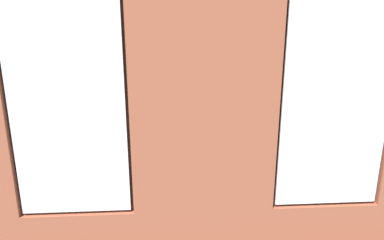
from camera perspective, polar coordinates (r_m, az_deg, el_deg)
ground_plane at (r=6.37m, az=-0.53°, el=-7.87°), size 6.24×5.81×0.10m
brick_wall_with_windows at (r=3.39m, az=1.89°, el=1.20°), size 5.64×0.30×3.46m
couch_by_window at (r=4.53m, az=-0.05°, el=-13.44°), size 1.92×0.87×0.80m
couch_left at (r=6.25m, az=19.62°, el=-5.62°), size 0.92×2.03×0.80m
coffee_table at (r=6.04m, az=0.56°, el=-5.10°), size 1.40×0.79×0.40m
cup_ceramic at (r=6.18m, az=4.04°, el=-3.67°), size 0.09×0.09×0.10m
candle_jar at (r=6.09m, az=-1.16°, el=-3.90°), size 0.08×0.08×0.11m
table_plant_small at (r=5.88m, az=1.68°, el=-3.80°), size 0.17×0.17×0.26m
remote_black at (r=5.90m, az=-3.45°, el=-5.09°), size 0.17×0.13×0.02m
remote_silver at (r=6.02m, az=0.56°, el=-4.58°), size 0.17×0.13×0.02m
media_console at (r=6.88m, az=-21.77°, el=-4.68°), size 0.92×0.42×0.46m
tv_flatscreen at (r=6.69m, az=-22.33°, el=0.24°), size 1.19×0.20×0.76m
papasan_chair at (r=7.72m, az=-0.53°, el=0.56°), size 1.13×1.13×0.70m
potted_plant_between_couches at (r=4.74m, az=17.43°, el=-9.23°), size 0.75×0.75×1.26m
potted_plant_beside_window_right at (r=4.46m, az=-22.43°, el=-9.24°), size 0.81×0.86×1.22m
potted_plant_by_left_couch at (r=7.38m, az=12.45°, el=-1.15°), size 0.30×0.30×0.59m
potted_plant_corner_near_left at (r=8.29m, az=14.53°, el=4.05°), size 0.86×0.86×1.31m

